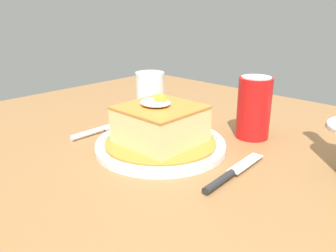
# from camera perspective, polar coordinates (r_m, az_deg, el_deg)

# --- Properties ---
(dining_table) EXTENTS (1.21, 0.92, 0.76)m
(dining_table) POSITION_cam_1_polar(r_m,az_deg,el_deg) (0.72, 5.04, -11.28)
(dining_table) COLOR olive
(dining_table) RESTS_ON ground_plane
(main_plate) EXTENTS (0.24, 0.24, 0.02)m
(main_plate) POSITION_cam_1_polar(r_m,az_deg,el_deg) (0.64, -1.23, -3.04)
(main_plate) COLOR white
(main_plate) RESTS_ON dining_table
(sandwich_meal) EXTENTS (0.21, 0.21, 0.09)m
(sandwich_meal) POSITION_cam_1_polar(r_m,az_deg,el_deg) (0.63, -1.27, -0.06)
(sandwich_meal) COLOR orange
(sandwich_meal) RESTS_ON main_plate
(fork) EXTENTS (0.02, 0.14, 0.01)m
(fork) POSITION_cam_1_polar(r_m,az_deg,el_deg) (0.73, -11.88, -0.81)
(fork) COLOR silver
(fork) RESTS_ON dining_table
(knife) EXTENTS (0.03, 0.17, 0.01)m
(knife) POSITION_cam_1_polar(r_m,az_deg,el_deg) (0.54, 9.80, -8.14)
(knife) COLOR #262628
(knife) RESTS_ON dining_table
(soda_can) EXTENTS (0.07, 0.07, 0.12)m
(soda_can) POSITION_cam_1_polar(r_m,az_deg,el_deg) (0.70, 14.02, 2.95)
(soda_can) COLOR red
(soda_can) RESTS_ON dining_table
(drinking_glass) EXTENTS (0.07, 0.07, 0.10)m
(drinking_glass) POSITION_cam_1_polar(r_m,az_deg,el_deg) (0.83, -2.95, 4.80)
(drinking_glass) COLOR #3F2314
(drinking_glass) RESTS_ON dining_table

